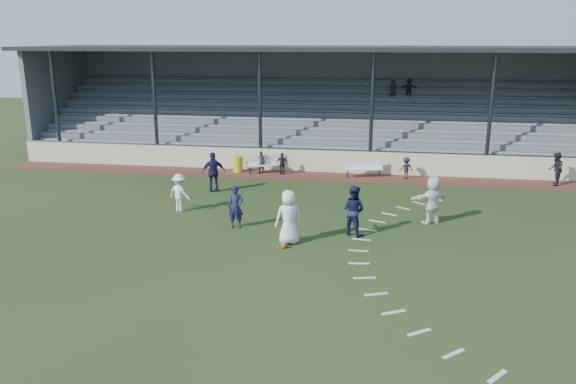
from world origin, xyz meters
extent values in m
plane|color=#233415|center=(0.00, 0.00, 0.00)|extent=(90.00, 90.00, 0.00)
cube|color=#4E271F|center=(0.00, 10.50, 0.01)|extent=(34.00, 2.00, 0.02)
cube|color=beige|center=(0.00, 11.55, 0.60)|extent=(34.00, 0.18, 1.20)
cube|color=silver|center=(-2.53, 10.72, 0.45)|extent=(1.99, 1.19, 0.06)
cube|color=silver|center=(-2.53, 10.94, 0.70)|extent=(1.84, 0.88, 0.54)
cylinder|color=#2A2D31|center=(-3.30, 10.37, 0.22)|extent=(0.06, 0.06, 0.40)
cylinder|color=#2A2D31|center=(-1.76, 11.07, 0.22)|extent=(0.06, 0.06, 0.40)
cube|color=silver|center=(2.72, 10.59, 0.45)|extent=(2.03, 0.92, 0.06)
cube|color=silver|center=(2.72, 10.81, 0.70)|extent=(1.94, 0.59, 0.54)
cylinder|color=#2A2D31|center=(1.90, 10.36, 0.22)|extent=(0.06, 0.06, 0.40)
cylinder|color=#2A2D31|center=(3.54, 10.81, 0.22)|extent=(0.06, 0.06, 0.40)
cylinder|color=gold|center=(-4.09, 10.80, 0.45)|extent=(0.53, 0.53, 0.85)
sphere|color=#D43D0C|center=(0.28, -0.18, 0.10)|extent=(0.20, 0.20, 0.20)
imported|color=white|center=(0.37, 0.35, 0.98)|extent=(1.13, 0.98, 1.96)
imported|color=#16183C|center=(-1.91, 1.75, 0.82)|extent=(0.63, 0.44, 1.65)
imported|color=#16183C|center=(2.58, 1.65, 0.95)|extent=(1.14, 1.05, 1.89)
imported|color=white|center=(-4.77, 3.45, 0.80)|extent=(1.18, 0.94, 1.60)
imported|color=#16183C|center=(-4.24, 6.70, 0.95)|extent=(1.21, 0.84, 1.91)
imported|color=white|center=(5.58, 3.52, 0.95)|extent=(1.80, 1.39, 1.91)
imported|color=black|center=(12.09, 10.42, 0.85)|extent=(0.84, 0.96, 1.66)
imported|color=black|center=(-2.78, 10.75, 0.61)|extent=(0.49, 0.38, 1.18)
imported|color=black|center=(-1.60, 10.59, 0.60)|extent=(0.73, 0.41, 1.17)
imported|color=black|center=(4.89, 10.70, 0.58)|extent=(0.82, 0.65, 1.12)
cube|color=slate|center=(0.00, 12.10, 0.60)|extent=(34.00, 0.80, 1.20)
cube|color=gray|center=(0.00, 12.20, 1.25)|extent=(33.00, 0.28, 0.10)
cube|color=slate|center=(0.00, 12.90, 0.80)|extent=(34.00, 0.80, 1.60)
cube|color=gray|center=(0.00, 13.00, 1.65)|extent=(33.00, 0.28, 0.10)
cube|color=slate|center=(0.00, 13.70, 1.00)|extent=(34.00, 0.80, 2.00)
cube|color=gray|center=(0.00, 13.80, 2.05)|extent=(33.00, 0.28, 0.10)
cube|color=slate|center=(0.00, 14.50, 1.20)|extent=(34.00, 0.80, 2.40)
cube|color=gray|center=(0.00, 14.60, 2.45)|extent=(33.00, 0.28, 0.10)
cube|color=slate|center=(0.00, 15.30, 1.40)|extent=(34.00, 0.80, 2.80)
cube|color=gray|center=(0.00, 15.40, 2.85)|extent=(33.00, 0.28, 0.10)
cube|color=slate|center=(0.00, 16.10, 1.60)|extent=(34.00, 0.80, 3.20)
cube|color=gray|center=(0.00, 16.20, 3.25)|extent=(33.00, 0.28, 0.10)
cube|color=slate|center=(0.00, 16.90, 1.80)|extent=(34.00, 0.80, 3.60)
cube|color=gray|center=(0.00, 17.00, 3.65)|extent=(33.00, 0.28, 0.10)
cube|color=slate|center=(0.00, 17.70, 2.00)|extent=(34.00, 0.80, 4.00)
cube|color=gray|center=(0.00, 17.80, 4.05)|extent=(33.00, 0.28, 0.10)
cube|color=slate|center=(0.00, 18.50, 2.20)|extent=(34.00, 0.80, 4.40)
cube|color=gray|center=(0.00, 18.60, 4.45)|extent=(33.00, 0.28, 0.10)
cube|color=slate|center=(0.00, 19.10, 3.20)|extent=(34.00, 0.40, 6.40)
cube|color=slate|center=(-16.85, 15.50, 3.20)|extent=(0.30, 7.80, 6.40)
cube|color=black|center=(0.00, 15.20, 6.50)|extent=(34.60, 9.00, 0.22)
cylinder|color=#2A2D31|center=(-15.00, 11.65, 3.25)|extent=(0.20, 0.20, 6.50)
cylinder|color=#2A2D31|center=(-9.00, 11.65, 3.25)|extent=(0.20, 0.20, 6.50)
cylinder|color=#2A2D31|center=(-3.00, 11.65, 3.25)|extent=(0.20, 0.20, 6.50)
cylinder|color=#2A2D31|center=(3.00, 11.65, 3.25)|extent=(0.20, 0.20, 6.50)
cylinder|color=#2A2D31|center=(9.00, 11.65, 3.25)|extent=(0.20, 0.20, 6.50)
cylinder|color=#2A2D31|center=(0.00, 11.55, 1.25)|extent=(34.00, 0.05, 0.05)
imported|color=black|center=(4.17, 16.94, 4.11)|extent=(0.57, 0.45, 1.02)
imported|color=black|center=(5.12, 16.94, 4.16)|extent=(1.09, 0.66, 1.12)
cube|color=silver|center=(6.12, 7.01, 0.01)|extent=(0.54, 0.61, 0.01)
cube|color=silver|center=(5.29, 6.22, 0.01)|extent=(0.59, 0.56, 0.01)
cube|color=silver|center=(4.57, 5.34, 0.01)|extent=(0.64, 0.51, 0.01)
cube|color=silver|center=(3.96, 4.38, 0.01)|extent=(0.67, 0.44, 0.01)
cube|color=silver|center=(3.48, 3.34, 0.01)|extent=(0.70, 0.37, 0.01)
cube|color=silver|center=(3.13, 2.26, 0.01)|extent=(0.71, 0.29, 0.01)
cube|color=silver|center=(2.92, 1.14, 0.01)|extent=(0.71, 0.21, 0.01)
cube|color=silver|center=(2.85, 0.00, 0.01)|extent=(0.70, 0.12, 0.01)
cube|color=silver|center=(2.92, -1.14, 0.01)|extent=(0.71, 0.21, 0.01)
cube|color=silver|center=(3.13, -2.26, 0.01)|extent=(0.71, 0.29, 0.01)
cube|color=silver|center=(3.48, -3.34, 0.01)|extent=(0.70, 0.37, 0.01)
cube|color=silver|center=(3.96, -4.38, 0.01)|extent=(0.67, 0.44, 0.01)
cube|color=silver|center=(4.57, -5.34, 0.01)|extent=(0.64, 0.51, 0.01)
cube|color=silver|center=(5.29, -6.22, 0.01)|extent=(0.59, 0.56, 0.01)
cube|color=silver|center=(6.12, -7.01, 0.01)|extent=(0.54, 0.61, 0.01)
camera|label=1|loc=(3.31, -18.24, 7.08)|focal=35.00mm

